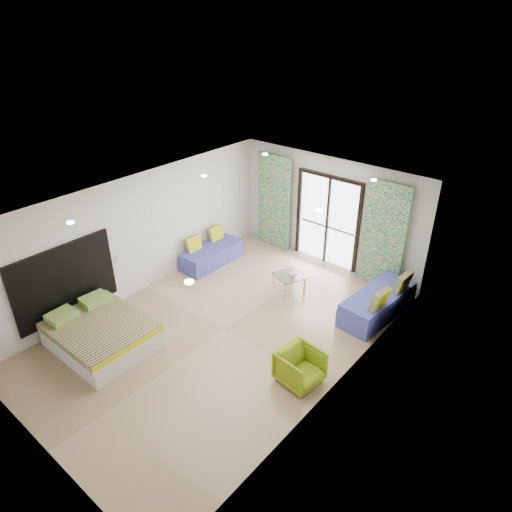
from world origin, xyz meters
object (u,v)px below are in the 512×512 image
Objects in this scene: daybed_left at (211,254)px; armchair at (300,366)px; coffee_table at (289,277)px; daybed_right at (378,303)px; bed at (101,334)px.

daybed_left is 4.55m from armchair.
daybed_left is at bearing -173.69° from coffee_table.
armchair is (1.87, -2.22, 0.00)m from coffee_table.
armchair reaches higher than coffee_table.
daybed_right is 2.04m from coffee_table.
bed is at bearing -124.68° from daybed_right.
armchair is at bearing 25.42° from bed.
armchair is at bearing -87.56° from daybed_right.
daybed_right is (4.23, 0.66, 0.04)m from daybed_left.
coffee_table is (2.23, 0.25, 0.09)m from daybed_left.
bed is 0.96× the size of daybed_right.
daybed_right is at bearing 3.76° from armchair.
daybed_right is at bearing 9.58° from daybed_left.
daybed_left reaches higher than coffee_table.
coffee_table is (-2.00, -0.42, 0.06)m from daybed_right.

